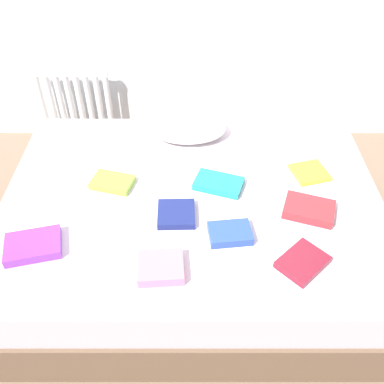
{
  "coord_description": "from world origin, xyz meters",
  "views": [
    {
      "loc": [
        -0.0,
        -1.65,
        2.02
      ],
      "look_at": [
        0.0,
        0.05,
        0.48
      ],
      "focal_mm": 40.39,
      "sensor_mm": 36.0,
      "label": 1
    }
  ],
  "objects_px": {
    "textbook_teal": "(219,183)",
    "textbook_red": "(309,209)",
    "textbook_navy": "(176,214)",
    "textbook_purple": "(33,246)",
    "textbook_yellow": "(310,172)",
    "textbook_lime": "(112,182)",
    "textbook_pink": "(161,268)",
    "bed": "(192,229)",
    "pillow": "(188,128)",
    "radiator": "(75,103)",
    "textbook_blue": "(230,233)",
    "textbook_maroon": "(303,262)"
  },
  "relations": [
    {
      "from": "textbook_maroon",
      "to": "textbook_navy",
      "type": "relative_size",
      "value": 1.15
    },
    {
      "from": "textbook_maroon",
      "to": "textbook_yellow",
      "type": "relative_size",
      "value": 1.17
    },
    {
      "from": "radiator",
      "to": "textbook_blue",
      "type": "relative_size",
      "value": 2.73
    },
    {
      "from": "textbook_teal",
      "to": "textbook_red",
      "type": "xyz_separation_m",
      "value": [
        0.44,
        -0.2,
        0.0
      ]
    },
    {
      "from": "textbook_navy",
      "to": "textbook_red",
      "type": "distance_m",
      "value": 0.66
    },
    {
      "from": "pillow",
      "to": "textbook_yellow",
      "type": "height_order",
      "value": "pillow"
    },
    {
      "from": "textbook_blue",
      "to": "textbook_red",
      "type": "distance_m",
      "value": 0.43
    },
    {
      "from": "radiator",
      "to": "textbook_blue",
      "type": "bearing_deg",
      "value": -54.62
    },
    {
      "from": "textbook_purple",
      "to": "textbook_red",
      "type": "distance_m",
      "value": 1.32
    },
    {
      "from": "pillow",
      "to": "radiator",
      "type": "bearing_deg",
      "value": 142.24
    },
    {
      "from": "textbook_navy",
      "to": "textbook_red",
      "type": "height_order",
      "value": "textbook_red"
    },
    {
      "from": "textbook_pink",
      "to": "textbook_navy",
      "type": "distance_m",
      "value": 0.34
    },
    {
      "from": "textbook_navy",
      "to": "radiator",
      "type": "bearing_deg",
      "value": 119.24
    },
    {
      "from": "bed",
      "to": "textbook_yellow",
      "type": "bearing_deg",
      "value": 15.02
    },
    {
      "from": "textbook_teal",
      "to": "textbook_navy",
      "type": "distance_m",
      "value": 0.31
    },
    {
      "from": "radiator",
      "to": "textbook_blue",
      "type": "height_order",
      "value": "radiator"
    },
    {
      "from": "textbook_yellow",
      "to": "textbook_lime",
      "type": "bearing_deg",
      "value": 169.06
    },
    {
      "from": "textbook_red",
      "to": "bed",
      "type": "bearing_deg",
      "value": -173.41
    },
    {
      "from": "textbook_red",
      "to": "textbook_maroon",
      "type": "bearing_deg",
      "value": -86.87
    },
    {
      "from": "textbook_teal",
      "to": "textbook_red",
      "type": "height_order",
      "value": "textbook_red"
    },
    {
      "from": "bed",
      "to": "pillow",
      "type": "bearing_deg",
      "value": 92.63
    },
    {
      "from": "textbook_lime",
      "to": "textbook_blue",
      "type": "bearing_deg",
      "value": -16.13
    },
    {
      "from": "pillow",
      "to": "textbook_teal",
      "type": "relative_size",
      "value": 1.85
    },
    {
      "from": "textbook_lime",
      "to": "textbook_red",
      "type": "xyz_separation_m",
      "value": [
        1.0,
        -0.21,
        0.01
      ]
    },
    {
      "from": "radiator",
      "to": "textbook_navy",
      "type": "bearing_deg",
      "value": -59.43
    },
    {
      "from": "bed",
      "to": "textbook_red",
      "type": "relative_size",
      "value": 8.28
    },
    {
      "from": "bed",
      "to": "pillow",
      "type": "relative_size",
      "value": 4.34
    },
    {
      "from": "textbook_navy",
      "to": "textbook_red",
      "type": "bearing_deg",
      "value": 1.02
    },
    {
      "from": "textbook_yellow",
      "to": "bed",
      "type": "bearing_deg",
      "value": 179.39
    },
    {
      "from": "textbook_red",
      "to": "textbook_yellow",
      "type": "bearing_deg",
      "value": 96.29
    },
    {
      "from": "textbook_pink",
      "to": "textbook_navy",
      "type": "bearing_deg",
      "value": 76.08
    },
    {
      "from": "textbook_pink",
      "to": "bed",
      "type": "bearing_deg",
      "value": 70.44
    },
    {
      "from": "textbook_teal",
      "to": "textbook_purple",
      "type": "xyz_separation_m",
      "value": [
        -0.86,
        -0.43,
        0.0
      ]
    },
    {
      "from": "textbook_pink",
      "to": "textbook_yellow",
      "type": "height_order",
      "value": "textbook_pink"
    },
    {
      "from": "textbook_red",
      "to": "pillow",
      "type": "bearing_deg",
      "value": 151.01
    },
    {
      "from": "textbook_pink",
      "to": "textbook_lime",
      "type": "relative_size",
      "value": 0.92
    },
    {
      "from": "pillow",
      "to": "textbook_maroon",
      "type": "bearing_deg",
      "value": -62.62
    },
    {
      "from": "bed",
      "to": "textbook_maroon",
      "type": "xyz_separation_m",
      "value": [
        0.49,
        -0.45,
        0.27
      ]
    },
    {
      "from": "pillow",
      "to": "textbook_teal",
      "type": "bearing_deg",
      "value": -70.41
    },
    {
      "from": "bed",
      "to": "textbook_yellow",
      "type": "height_order",
      "value": "textbook_yellow"
    },
    {
      "from": "textbook_navy",
      "to": "textbook_blue",
      "type": "bearing_deg",
      "value": -28.62
    },
    {
      "from": "textbook_navy",
      "to": "textbook_purple",
      "type": "bearing_deg",
      "value": -163.47
    },
    {
      "from": "textbook_teal",
      "to": "textbook_pink",
      "type": "height_order",
      "value": "textbook_pink"
    },
    {
      "from": "textbook_teal",
      "to": "textbook_purple",
      "type": "height_order",
      "value": "textbook_purple"
    },
    {
      "from": "textbook_pink",
      "to": "textbook_purple",
      "type": "relative_size",
      "value": 0.8
    },
    {
      "from": "textbook_teal",
      "to": "textbook_navy",
      "type": "xyz_separation_m",
      "value": [
        -0.22,
        -0.23,
        -0.0
      ]
    },
    {
      "from": "textbook_lime",
      "to": "textbook_yellow",
      "type": "height_order",
      "value": "textbook_lime"
    },
    {
      "from": "textbook_yellow",
      "to": "textbook_pink",
      "type": "bearing_deg",
      "value": -155.51
    },
    {
      "from": "textbook_teal",
      "to": "textbook_purple",
      "type": "distance_m",
      "value": 0.97
    },
    {
      "from": "bed",
      "to": "textbook_red",
      "type": "height_order",
      "value": "textbook_red"
    }
  ]
}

